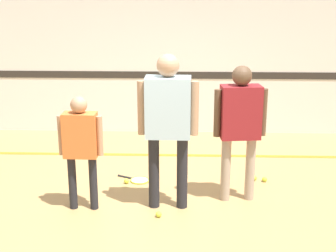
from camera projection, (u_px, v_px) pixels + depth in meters
The scene contains 11 objects.
ground_plane at pixel (160, 206), 5.46m from camera, with size 16.00×16.00×0.00m, color tan.
wall_back at pixel (169, 41), 7.94m from camera, with size 16.00×0.07×3.20m.
floor_stripe at pixel (166, 155), 7.15m from camera, with size 14.40×0.10×0.01m.
person_instructor at pixel (168, 115), 5.14m from camera, with size 0.67×0.28×1.77m.
person_student_left at pixel (81, 141), 5.17m from camera, with size 0.50×0.21×1.32m.
person_student_right at pixel (240, 119), 5.36m from camera, with size 0.61×0.30×1.62m.
racket_spare_on_floor at pixel (138, 180), 6.18m from camera, with size 0.49×0.35×0.03m.
tennis_ball_near_instructor at pixel (159, 214), 5.17m from camera, with size 0.07×0.07×0.07m, color #CCE038.
tennis_ball_by_spare_racket at pixel (126, 181), 6.08m from camera, with size 0.07×0.07×0.07m, color #CCE038.
tennis_ball_stray_left at pixel (265, 179), 6.14m from camera, with size 0.07×0.07×0.07m, color #CCE038.
tennis_ball_stray_right at pixel (254, 178), 6.19m from camera, with size 0.07×0.07×0.07m, color #CCE038.
Camera 1 is at (0.27, -4.98, 2.40)m, focal length 50.00 mm.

